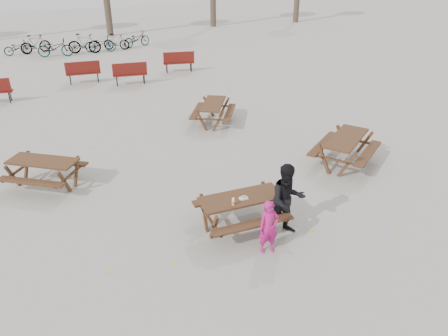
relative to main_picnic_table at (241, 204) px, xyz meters
name	(u,v)px	position (x,y,z in m)	size (l,w,h in m)	color
ground	(241,227)	(0.00, 0.00, -0.59)	(80.00, 80.00, 0.00)	gray
main_picnic_table	(241,204)	(0.00, 0.00, 0.00)	(1.80, 1.45, 0.78)	#3A2315
food_tray	(244,198)	(0.01, -0.09, 0.21)	(0.18, 0.11, 0.04)	white
bread_roll	(244,197)	(0.01, -0.09, 0.25)	(0.14, 0.06, 0.05)	tan
soda_bottle	(233,202)	(-0.29, -0.23, 0.26)	(0.07, 0.07, 0.17)	silver
child	(269,227)	(0.16, -0.99, -0.01)	(0.42, 0.28, 1.16)	#B6166E
adult	(287,200)	(0.81, -0.55, 0.23)	(0.80, 0.62, 1.64)	black
picnic_table_east	(345,151)	(4.00, 1.78, -0.17)	(1.92, 1.55, 0.83)	#3A2315
picnic_table_north	(45,173)	(-3.92, 3.58, -0.21)	(1.74, 1.40, 0.75)	#3A2315
picnic_table_far	(213,113)	(1.69, 6.19, -0.22)	(1.72, 1.38, 0.74)	#3A2315
park_bench_row	(101,73)	(-1.25, 12.50, -0.07)	(9.80, 2.58, 1.03)	maroon
bicycle_row	(80,44)	(-1.42, 19.77, -0.10)	(8.50, 2.37, 1.12)	black
fallen_leaves	(220,174)	(0.50, 2.50, -0.58)	(11.00, 11.00, 0.01)	gold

